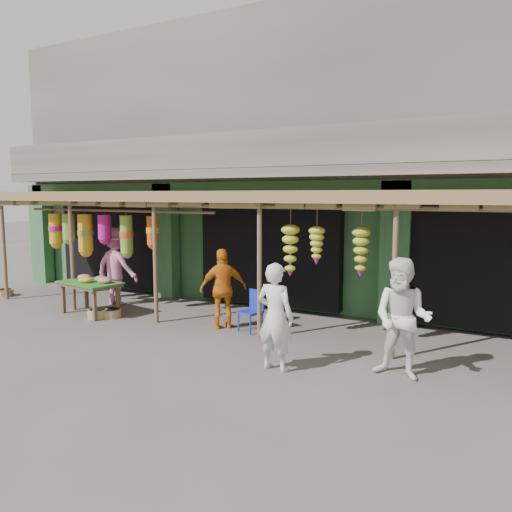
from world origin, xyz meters
The scene contains 12 objects.
ground centered at (0.00, 0.00, 0.00)m, with size 80.00×80.00×0.00m, color #514C47.
building centered at (0.00, 4.87, 3.37)m, with size 16.40×6.80×7.00m.
awning centered at (-0.15, 0.81, 2.58)m, with size 14.00×2.70×2.79m.
flower_table centered at (-3.28, -0.33, 0.71)m, with size 1.58×1.08×0.88m.
blue_chair centered at (0.63, 0.22, 0.46)m, with size 0.48×0.49×0.82m.
basket_left centered at (-6.92, 0.02, 0.09)m, with size 0.44×0.44×0.18m, color #8E5F40.
basket_mid centered at (-2.69, -0.33, 0.09)m, with size 0.47×0.47×0.18m, color olive.
basket_right centered at (-2.88, -0.54, 0.10)m, with size 0.44×0.44×0.20m, color #9F7F4A.
person_front centered at (2.02, -1.59, 0.84)m, with size 0.62×0.40×1.69m, color silver.
person_right centered at (3.82, -0.99, 0.90)m, with size 0.88×0.68×1.80m, color white.
person_vendor centered at (0.00, 0.11, 0.82)m, with size 0.96×0.40×1.64m, color orange.
person_shopper centered at (-3.50, 0.73, 0.96)m, with size 1.24×0.71×1.91m, color pink.
Camera 1 is at (5.35, -8.34, 2.72)m, focal length 35.00 mm.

